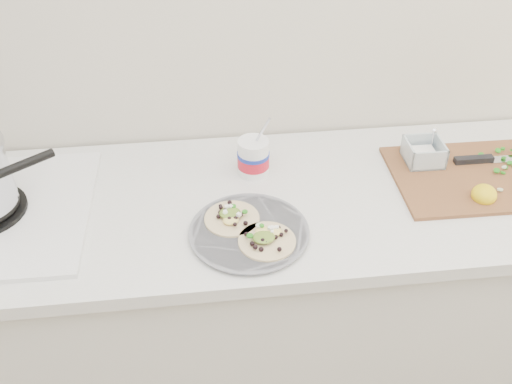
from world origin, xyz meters
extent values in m
cube|color=beige|center=(0.00, 1.73, 1.30)|extent=(3.50, 0.05, 2.60)
cube|color=silver|center=(0.00, 1.43, 0.43)|extent=(2.40, 0.62, 0.86)
cube|color=silver|center=(0.00, 1.41, 0.88)|extent=(2.44, 0.66, 0.04)
cylinder|color=slate|center=(-0.03, 1.26, 0.91)|extent=(0.30, 0.30, 0.01)
cylinder|color=slate|center=(-0.03, 1.26, 0.91)|extent=(0.31, 0.31, 0.00)
cylinder|color=white|center=(0.01, 1.54, 0.96)|extent=(0.09, 0.09, 0.11)
cylinder|color=red|center=(0.01, 1.54, 0.95)|extent=(0.09, 0.09, 0.04)
cylinder|color=#192D99|center=(0.01, 1.54, 0.97)|extent=(0.09, 0.09, 0.01)
cube|color=brown|center=(0.66, 1.43, 0.91)|extent=(0.50, 0.35, 0.01)
cube|color=white|center=(0.52, 1.52, 0.93)|extent=(0.07, 0.07, 0.03)
ellipsoid|color=yellow|center=(0.63, 1.32, 0.93)|extent=(0.07, 0.07, 0.06)
cube|color=black|center=(0.67, 1.50, 0.92)|extent=(0.12, 0.02, 0.02)
camera|label=1|loc=(-0.14, 0.17, 1.90)|focal=40.00mm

